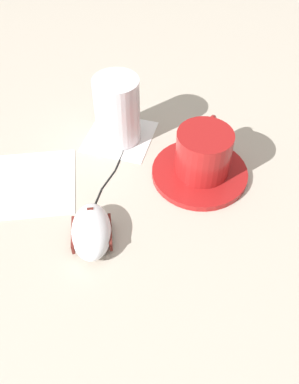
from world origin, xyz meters
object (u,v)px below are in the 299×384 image
coffee_cup (204,151)px  drinking_glass (117,110)px  computer_mouse (91,231)px  saucer (199,173)px

coffee_cup → drinking_glass: size_ratio=1.04×
drinking_glass → computer_mouse: bearing=-77.9°
coffee_cup → drinking_glass: drinking_glass is taller
coffee_cup → drinking_glass: 0.16m
coffee_cup → computer_mouse: size_ratio=1.07×
drinking_glass → saucer: bearing=-15.6°
computer_mouse → drinking_glass: drinking_glass is taller
computer_mouse → saucer: bearing=57.3°
saucer → drinking_glass: size_ratio=1.34×
computer_mouse → drinking_glass: (-0.05, 0.22, 0.04)m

